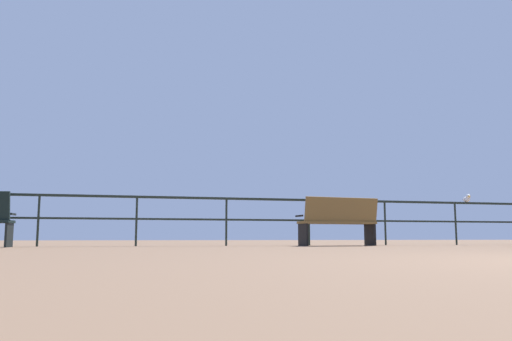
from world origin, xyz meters
TOP-DOWN VIEW (x-y plane):
  - pier_railing at (0.00, 8.37)m, footprint 18.57×0.05m
  - bench_near_left at (0.41, 7.66)m, footprint 1.71×0.77m
  - seagull_on_rail at (4.04, 8.35)m, footprint 0.20×0.39m

SIDE VIEW (x-z plane):
  - bench_near_left at x=0.41m, z-range 0.06..1.06m
  - pier_railing at x=0.00m, z-range 0.24..1.26m
  - seagull_on_rail at x=4.04m, z-range 1.01..1.19m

